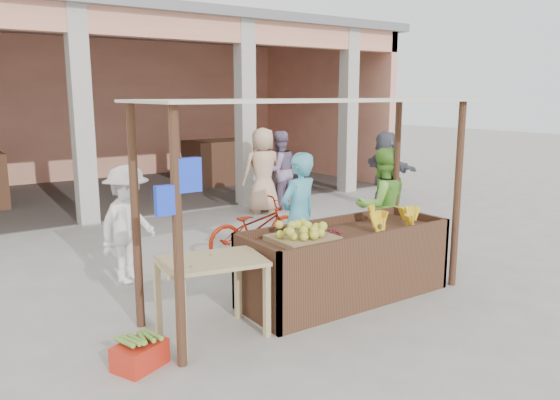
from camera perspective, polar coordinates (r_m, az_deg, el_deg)
ground at (r=6.51m, az=3.38°, el=-11.01°), size 60.00×60.00×0.00m
market_building at (r=14.19m, az=-19.46°, el=11.44°), size 14.40×6.40×4.20m
fruit_stall at (r=6.68m, az=6.83°, el=-6.85°), size 2.60×0.95×0.80m
stall_awning at (r=6.09m, az=3.13°, el=6.65°), size 4.09×1.35×2.39m
banana_heap at (r=7.01m, az=11.66°, el=-1.99°), size 0.97×0.53×0.18m
melon_tray at (r=6.18m, az=2.37°, el=-3.53°), size 0.69×0.60×0.19m
berry_heap at (r=6.40m, az=4.60°, el=-3.18°), size 0.46×0.38×0.15m
side_table at (r=5.52m, az=-7.12°, el=-7.55°), size 1.14×0.87×0.83m
papaya_pile at (r=5.45m, az=-7.18°, el=-5.06°), size 0.77×0.44×0.22m
red_crate at (r=5.28m, az=-14.43°, el=-15.44°), size 0.54×0.47×0.23m
plantain_bundle at (r=5.22m, az=-14.51°, el=-13.95°), size 0.36×0.25×0.07m
produce_sacks at (r=12.30m, az=-1.24°, el=1.06°), size 0.83×0.78×0.63m
vendor_blue at (r=7.14m, az=1.96°, el=-1.36°), size 0.77×0.63×1.82m
vendor_green at (r=8.05m, az=10.58°, el=-0.28°), size 0.95×0.70×1.78m
motorcycle at (r=8.38m, az=-2.62°, el=-2.77°), size 0.63×1.72×0.89m
shopper_a at (r=7.34m, az=-15.62°, el=-2.01°), size 1.19×1.03×1.67m
shopper_c at (r=11.30m, az=-1.80°, el=3.58°), size 1.04×0.78×1.96m
shopper_d at (r=12.07m, az=10.96°, el=3.37°), size 0.87×1.69×1.76m
shopper_f at (r=11.65m, az=-0.12°, el=3.50°), size 0.90×0.53×1.84m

